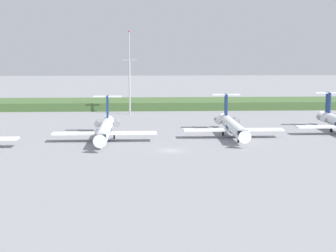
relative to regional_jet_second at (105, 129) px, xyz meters
The scene contains 5 objects.
ground_plane 22.33m from the regional_jet_second, 50.82° to the left, with size 500.00×500.00×0.00m, color gray.
grass_berm 66.20m from the regional_jet_second, 77.77° to the left, with size 320.00×20.00×2.65m, color #426033.
regional_jet_second is the anchor object (origin of this frame).
regional_jet_third 29.25m from the regional_jet_second, ahead, with size 22.81×31.00×9.00m.
antenna_mast 47.77m from the regional_jet_second, 84.47° to the left, with size 4.40×0.50×25.31m.
Camera 1 is at (-5.84, -109.98, 20.92)m, focal length 59.77 mm.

